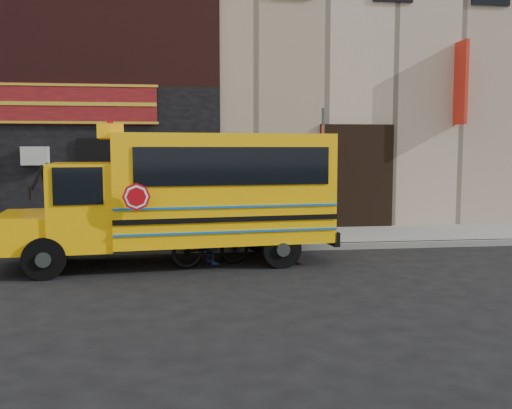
{
  "coord_description": "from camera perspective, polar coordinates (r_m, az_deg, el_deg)",
  "views": [
    {
      "loc": [
        -1.12,
        -10.74,
        2.44
      ],
      "look_at": [
        0.55,
        1.85,
        1.19
      ],
      "focal_mm": 40.0,
      "sensor_mm": 36.0,
      "label": 1
    }
  ],
  "objects": [
    {
      "name": "school_bus",
      "position": [
        12.19,
        -6.73,
        1.18
      ],
      "size": [
        7.08,
        2.86,
        2.92
      ],
      "color": "black",
      "rests_on": "ground"
    },
    {
      "name": "curb",
      "position": [
        13.6,
        -2.71,
        -4.43
      ],
      "size": [
        40.0,
        0.2,
        0.15
      ],
      "primitive_type": "cube",
      "color": "gray",
      "rests_on": "ground"
    },
    {
      "name": "ground",
      "position": [
        11.07,
        -1.57,
        -7.13
      ],
      "size": [
        120.0,
        120.0,
        0.0
      ],
      "primitive_type": "plane",
      "color": "black",
      "rests_on": "ground"
    },
    {
      "name": "bicycle",
      "position": [
        11.91,
        -4.47,
        -3.66
      ],
      "size": [
        1.81,
        1.11,
        1.05
      ],
      "primitive_type": "imported",
      "rotation": [
        0.0,
        0.0,
        1.95
      ],
      "color": "black",
      "rests_on": "ground"
    },
    {
      "name": "sidewalk",
      "position": [
        15.07,
        -3.19,
        -3.44
      ],
      "size": [
        40.0,
        3.0,
        0.15
      ],
      "primitive_type": "cube",
      "color": "slate",
      "rests_on": "ground"
    },
    {
      "name": "cyclist",
      "position": [
        11.85,
        -4.47,
        -2.3
      ],
      "size": [
        0.58,
        0.7,
        1.63
      ],
      "primitive_type": "imported",
      "rotation": [
        0.0,
        0.0,
        1.95
      ],
      "color": "black",
      "rests_on": "ground"
    },
    {
      "name": "sign_pole",
      "position": [
        14.09,
        6.67,
        3.27
      ],
      "size": [
        0.13,
        0.29,
        3.43
      ],
      "color": "#383F3B",
      "rests_on": "ground"
    },
    {
      "name": "building",
      "position": [
        21.55,
        -4.73,
        15.42
      ],
      "size": [
        20.0,
        10.7,
        12.0
      ],
      "color": "tan",
      "rests_on": "sidewalk"
    }
  ]
}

